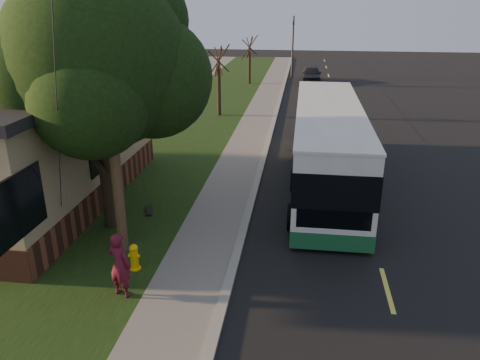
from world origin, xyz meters
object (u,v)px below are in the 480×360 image
at_px(dumpster, 12,187).
at_px(traffic_signal, 293,43).
at_px(fire_hydrant, 134,257).
at_px(utility_pole, 108,92).
at_px(bare_tree_near, 219,82).
at_px(skateboarder, 120,265).
at_px(transit_bus, 327,144).
at_px(distant_car, 311,74).
at_px(skateboard_main, 149,210).
at_px(leafy_tree, 100,62).
at_px(bare_tree_far, 249,61).

bearing_deg(dumpster, traffic_signal, 73.87).
distance_m(fire_hydrant, utility_pole, 4.37).
relative_size(bare_tree_near, skateboarder, 2.56).
bearing_deg(dumpster, fire_hydrant, -31.87).
bearing_deg(dumpster, transit_bus, 18.37).
height_order(bare_tree_near, distant_car, bare_tree_near).
relative_size(skateboarder, skateboard_main, 2.00).
bearing_deg(skateboard_main, distant_car, 78.62).
bearing_deg(skateboarder, utility_pole, -51.24).
xyz_separation_m(skateboarder, skateboard_main, (-0.87, 4.77, -0.78)).
distance_m(dumpster, distant_car, 30.09).
bearing_deg(skateboarder, distant_car, -79.89).
distance_m(utility_pole, dumpster, 6.84).
height_order(leafy_tree, transit_bus, leafy_tree).
relative_size(fire_hydrant, dumpster, 0.41).
xyz_separation_m(fire_hydrant, distant_car, (4.89, 31.71, 0.28)).
xyz_separation_m(fire_hydrant, skateboard_main, (-0.77, 3.59, -0.30)).
bearing_deg(utility_pole, dumpster, 152.95).
bearing_deg(skateboard_main, traffic_signal, 82.75).
height_order(bare_tree_near, skateboard_main, bare_tree_near).
height_order(fire_hydrant, distant_car, distant_car).
height_order(skateboard_main, dumpster, dumpster).
distance_m(leafy_tree, dumpster, 6.14).
relative_size(leafy_tree, skateboarder, 4.63).
bearing_deg(fire_hydrant, bare_tree_near, 92.86).
xyz_separation_m(leafy_tree, bare_tree_near, (0.67, 15.35, -3.02)).
height_order(fire_hydrant, traffic_signal, traffic_signal).
bearing_deg(bare_tree_far, skateboard_main, -90.80).
distance_m(skateboard_main, dumpster, 4.97).
relative_size(bare_tree_near, transit_bus, 0.38).
bearing_deg(bare_tree_far, leafy_tree, -92.45).
bearing_deg(bare_tree_near, fire_hydrant, -87.14).
relative_size(utility_pole, dumpster, 5.02).
xyz_separation_m(transit_bus, skateboarder, (-5.17, -8.37, -0.74)).
height_order(leafy_tree, bare_tree_far, leafy_tree).
distance_m(leafy_tree, bare_tree_far, 27.56).
relative_size(leafy_tree, distant_car, 1.86).
bearing_deg(utility_pole, bare_tree_far, 89.40).
xyz_separation_m(leafy_tree, skateboard_main, (0.80, 0.94, -5.04)).
bearing_deg(transit_bus, fire_hydrant, -126.23).
distance_m(transit_bus, skateboarder, 9.86).
relative_size(transit_bus, distant_car, 2.73).
distance_m(utility_pole, traffic_signal, 33.26).
xyz_separation_m(transit_bus, dumpster, (-10.98, -3.64, -0.93)).
bearing_deg(distant_car, skateboarder, -98.70).
height_order(bare_tree_near, bare_tree_far, bare_tree_near).
relative_size(fire_hydrant, transit_bus, 0.06).
xyz_separation_m(utility_pole, transit_bus, (5.97, 6.20, -2.98)).
bearing_deg(skateboarder, traffic_signal, -76.47).
bearing_deg(traffic_signal, distant_car, -51.91).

